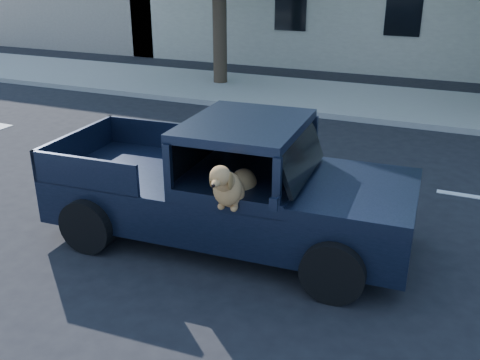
{
  "coord_description": "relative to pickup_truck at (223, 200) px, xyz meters",
  "views": [
    {
      "loc": [
        3.49,
        -5.89,
        3.74
      ],
      "look_at": [
        0.93,
        -0.05,
        1.13
      ],
      "focal_mm": 40.0,
      "sensor_mm": 36.0,
      "label": 1
    }
  ],
  "objects": [
    {
      "name": "ground",
      "position": [
        -0.5,
        -0.32,
        -0.61
      ],
      "size": [
        120.0,
        120.0,
        0.0
      ],
      "primitive_type": "plane",
      "color": "black",
      "rests_on": "ground"
    },
    {
      "name": "lane_stripes",
      "position": [
        1.5,
        3.08,
        -0.6
      ],
      "size": [
        21.6,
        0.14,
        0.01
      ],
      "primitive_type": null,
      "color": "silver",
      "rests_on": "ground"
    },
    {
      "name": "pickup_truck",
      "position": [
        0.0,
        0.0,
        0.0
      ],
      "size": [
        5.14,
        2.67,
        1.8
      ],
      "rotation": [
        0.0,
        0.0,
        0.06
      ],
      "color": "black",
      "rests_on": "ground"
    },
    {
      "name": "far_sidewalk",
      "position": [
        -0.5,
        8.88,
        -0.53
      ],
      "size": [
        60.0,
        4.0,
        0.15
      ],
      "primitive_type": "cube",
      "color": "gray",
      "rests_on": "ground"
    }
  ]
}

